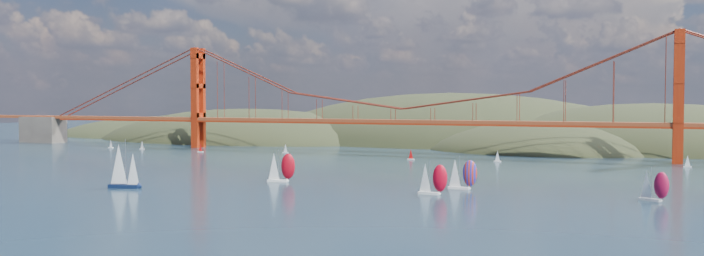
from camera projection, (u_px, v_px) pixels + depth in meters
name	position (u px, v px, depth m)	size (l,w,h in m)	color
ground	(153.00, 207.00, 166.70)	(1200.00, 1200.00, 0.00)	black
headlands	(531.00, 166.00, 403.02)	(725.00, 225.00, 96.00)	black
bridge	(400.00, 88.00, 330.50)	(552.00, 12.00, 55.00)	brown
sloop_navy	(123.00, 166.00, 202.34)	(9.75, 6.65, 14.46)	#0B1733
racer_0	(281.00, 167.00, 217.39)	(9.22, 5.10, 10.33)	white
racer_1	(432.00, 178.00, 187.83)	(8.34, 3.47, 9.53)	white
racer_2	(654.00, 185.00, 175.39)	(7.80, 5.67, 8.77)	white
racer_rwb	(462.00, 174.00, 199.12)	(8.50, 3.43, 9.80)	white
distant_boat_0	(111.00, 144.00, 376.15)	(3.00, 2.00, 4.70)	silver
distant_boat_1	(142.00, 145.00, 364.39)	(3.00, 2.00, 4.70)	silver
distant_boat_2	(201.00, 147.00, 345.02)	(3.00, 2.00, 4.70)	silver
distant_boat_3	(285.00, 148.00, 339.08)	(3.00, 2.00, 4.70)	silver
distant_boat_4	(688.00, 161.00, 265.80)	(3.00, 2.00, 4.70)	silver
distant_boat_8	(497.00, 156.00, 289.27)	(3.00, 2.00, 4.70)	silver
distant_boat_9	(411.00, 154.00, 300.36)	(3.00, 2.00, 4.70)	silver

